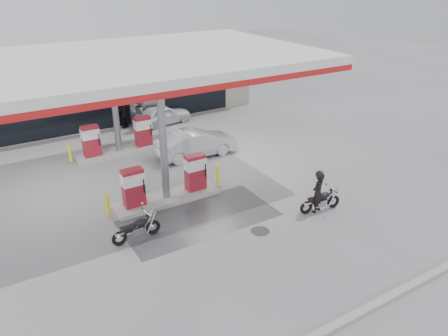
# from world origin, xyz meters

# --- Properties ---
(ground) EXTENTS (90.00, 90.00, 0.00)m
(ground) POSITION_xyz_m (0.00, 0.00, 0.00)
(ground) COLOR gray
(ground) RESTS_ON ground
(wet_patch) EXTENTS (6.00, 3.00, 0.00)m
(wet_patch) POSITION_xyz_m (0.50, 0.00, 0.00)
(wet_patch) COLOR #4C4C4F
(wet_patch) RESTS_ON ground
(drain_cover) EXTENTS (0.70, 0.70, 0.01)m
(drain_cover) POSITION_xyz_m (2.00, -2.00, 0.00)
(drain_cover) COLOR #38383A
(drain_cover) RESTS_ON ground
(store_building) EXTENTS (22.00, 8.22, 4.00)m
(store_building) POSITION_xyz_m (0.01, 15.94, 2.01)
(store_building) COLOR #AEA292
(store_building) RESTS_ON ground
(canopy) EXTENTS (16.00, 10.02, 5.51)m
(canopy) POSITION_xyz_m (0.00, 5.00, 5.27)
(canopy) COLOR silver
(canopy) RESTS_ON ground
(pump_island_near) EXTENTS (5.14, 1.30, 1.78)m
(pump_island_near) POSITION_xyz_m (0.00, 2.00, 0.71)
(pump_island_near) COLOR #9E9E99
(pump_island_near) RESTS_ON ground
(pump_island_far) EXTENTS (5.14, 1.30, 1.78)m
(pump_island_far) POSITION_xyz_m (0.00, 8.00, 0.71)
(pump_island_far) COLOR #9E9E99
(pump_island_far) RESTS_ON ground
(main_motorcycle) EXTENTS (1.84, 0.72, 0.95)m
(main_motorcycle) POSITION_xyz_m (4.98, -2.00, 0.42)
(main_motorcycle) COLOR black
(main_motorcycle) RESTS_ON ground
(biker_main) EXTENTS (0.72, 0.59, 1.70)m
(biker_main) POSITION_xyz_m (4.79, -1.98, 0.85)
(biker_main) COLOR black
(biker_main) RESTS_ON ground
(parked_motorcycle) EXTENTS (1.88, 0.72, 0.96)m
(parked_motorcycle) POSITION_xyz_m (-2.10, -0.11, 0.43)
(parked_motorcycle) COLOR black
(parked_motorcycle) RESTS_ON ground
(sedan_white) EXTENTS (3.68, 1.82, 1.21)m
(sedan_white) POSITION_xyz_m (3.97, 11.20, 0.60)
(sedan_white) COLOR white
(sedan_white) RESTS_ON ground
(attendant) EXTENTS (1.09, 1.20, 2.00)m
(attendant) POSITION_xyz_m (2.42, 10.80, 1.00)
(attendant) COLOR #5A5A5F
(attendant) RESTS_ON ground
(hatchback_silver) EXTENTS (4.28, 1.62, 1.39)m
(hatchback_silver) POSITION_xyz_m (3.33, 5.60, 0.70)
(hatchback_silver) COLOR #AFB2B7
(hatchback_silver) RESTS_ON ground
(parked_car_left) EXTENTS (3.68, 1.64, 1.05)m
(parked_car_left) POSITION_xyz_m (-4.50, 13.18, 0.52)
(parked_car_left) COLOR #541217
(parked_car_left) RESTS_ON ground
(parked_car_right) EXTENTS (3.82, 2.30, 0.99)m
(parked_car_right) POSITION_xyz_m (5.43, 14.00, 0.50)
(parked_car_right) COLOR #581613
(parked_car_right) RESTS_ON ground
(biker_walking) EXTENTS (1.07, 0.81, 1.69)m
(biker_walking) POSITION_xyz_m (1.63, 11.80, 0.84)
(biker_walking) COLOR black
(biker_walking) RESTS_ON ground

